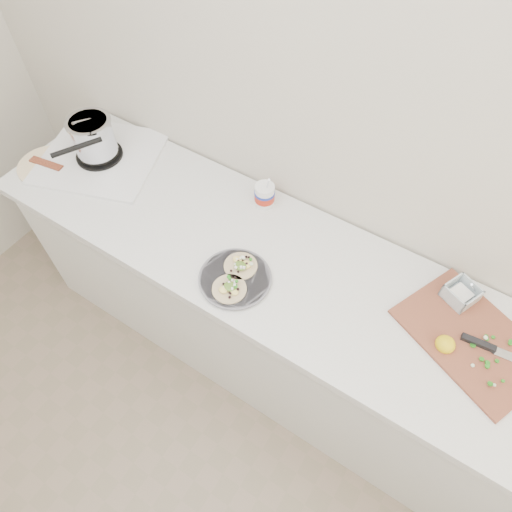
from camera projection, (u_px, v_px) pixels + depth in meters
The scene contains 6 objects.
counter at pixel (263, 306), 2.18m from camera, with size 2.44×0.66×0.90m.
stove at pixel (96, 144), 2.07m from camera, with size 0.66×0.63×0.25m.
taco_plate at pixel (235, 277), 1.72m from camera, with size 0.28×0.28×0.04m.
tub at pixel (265, 193), 1.92m from camera, with size 0.09×0.09×0.20m.
cutboard at pixel (473, 333), 1.58m from camera, with size 0.57×0.50×0.07m.
bacon_plate at pixel (47, 165), 2.10m from camera, with size 0.27×0.27×0.02m.
Camera 1 is at (0.57, 0.49, 2.35)m, focal length 32.00 mm.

